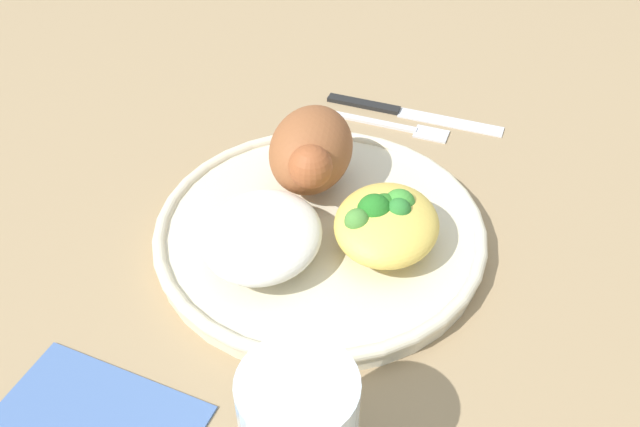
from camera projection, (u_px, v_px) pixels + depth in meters
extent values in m
plane|color=#9A7F5A|center=(320.00, 241.00, 0.58)|extent=(2.00, 2.00, 0.00)
cylinder|color=beige|center=(320.00, 234.00, 0.57)|extent=(0.27, 0.27, 0.02)
torus|color=beige|center=(320.00, 227.00, 0.57)|extent=(0.28, 0.28, 0.01)
ellipsoid|color=brown|center=(311.00, 149.00, 0.58)|extent=(0.09, 0.07, 0.07)
sphere|color=#994E29|center=(310.00, 167.00, 0.54)|extent=(0.04, 0.04, 0.04)
ellipsoid|color=white|center=(263.00, 236.00, 0.52)|extent=(0.10, 0.09, 0.04)
ellipsoid|color=#E4C253|center=(387.00, 224.00, 0.54)|extent=(0.10, 0.08, 0.04)
sphere|color=green|center=(399.00, 205.00, 0.54)|extent=(0.03, 0.03, 0.03)
sphere|color=#2E7A2F|center=(399.00, 210.00, 0.53)|extent=(0.02, 0.02, 0.02)
sphere|color=#449042|center=(395.00, 202.00, 0.54)|extent=(0.02, 0.02, 0.02)
sphere|color=#2B7323|center=(385.00, 207.00, 0.54)|extent=(0.02, 0.02, 0.02)
sphere|color=#498736|center=(357.00, 221.00, 0.52)|extent=(0.02, 0.02, 0.02)
sphere|color=#247322|center=(374.00, 211.00, 0.53)|extent=(0.03, 0.03, 0.03)
cube|color=silver|center=(366.00, 119.00, 0.71)|extent=(0.02, 0.11, 0.01)
cube|color=silver|center=(431.00, 133.00, 0.69)|extent=(0.03, 0.04, 0.00)
cube|color=black|center=(364.00, 102.00, 0.73)|extent=(0.02, 0.08, 0.01)
cube|color=silver|center=(450.00, 122.00, 0.71)|extent=(0.03, 0.11, 0.00)
cube|color=#47669E|center=(92.00, 426.00, 0.44)|extent=(0.11, 0.15, 0.00)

